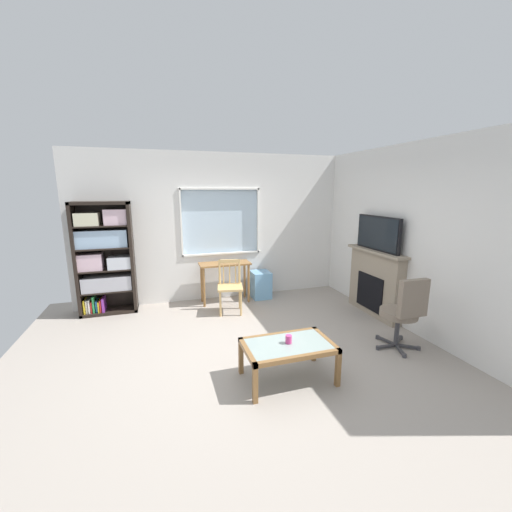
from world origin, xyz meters
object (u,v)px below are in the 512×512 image
object	(u,v)px
desk_under_window	(225,270)
fireplace	(375,282)
bookshelf	(104,256)
sippy_cup	(289,339)
wooden_chair	(230,286)
tv	(378,233)
office_chair	(404,310)
coffee_table	(288,349)
plastic_drawer_unit	(260,284)

from	to	relation	value
desk_under_window	fireplace	bearing A→B (deg)	-30.30
bookshelf	sippy_cup	xyz separation A→B (m)	(2.16, -2.75, -0.51)
wooden_chair	fireplace	bearing A→B (deg)	-19.51
wooden_chair	tv	xyz separation A→B (m)	(2.28, -0.81, 0.92)
tv	office_chair	size ratio (longest dim) A/B	0.99
fireplace	coffee_table	bearing A→B (deg)	-148.14
bookshelf	wooden_chair	world-z (taller)	bookshelf
wooden_chair	tv	bearing A→B (deg)	-19.65
office_chair	coffee_table	world-z (taller)	office_chair
bookshelf	coffee_table	bearing A→B (deg)	-52.04
wooden_chair	plastic_drawer_unit	world-z (taller)	wooden_chair
wooden_chair	sippy_cup	world-z (taller)	wooden_chair
office_chair	coffee_table	distance (m)	1.70
desk_under_window	wooden_chair	bearing A→B (deg)	-92.56
coffee_table	bookshelf	bearing A→B (deg)	127.96
desk_under_window	sippy_cup	xyz separation A→B (m)	(0.14, -2.65, -0.13)
wooden_chair	coffee_table	bearing A→B (deg)	-85.72
bookshelf	fireplace	distance (m)	4.54
fireplace	office_chair	world-z (taller)	fireplace
bookshelf	desk_under_window	size ratio (longest dim) A/B	2.03
desk_under_window	tv	distance (m)	2.73
wooden_chair	fireplace	distance (m)	2.44
office_chair	coffee_table	bearing A→B (deg)	-174.42
plastic_drawer_unit	fireplace	bearing A→B (deg)	-41.42
office_chair	sippy_cup	distance (m)	1.68
desk_under_window	tv	bearing A→B (deg)	-30.50
coffee_table	wooden_chair	bearing A→B (deg)	94.28
plastic_drawer_unit	sippy_cup	world-z (taller)	sippy_cup
tv	sippy_cup	size ratio (longest dim) A/B	11.00
plastic_drawer_unit	office_chair	world-z (taller)	office_chair
tv	coffee_table	xyz separation A→B (m)	(-2.12, -1.33, -1.01)
desk_under_window	wooden_chair	world-z (taller)	wooden_chair
bookshelf	tv	xyz separation A→B (m)	(4.27, -1.43, 0.40)
plastic_drawer_unit	tv	bearing A→B (deg)	-41.76
plastic_drawer_unit	tv	world-z (taller)	tv
coffee_table	office_chair	bearing A→B (deg)	5.58
coffee_table	sippy_cup	size ratio (longest dim) A/B	10.85
bookshelf	desk_under_window	world-z (taller)	bookshelf
desk_under_window	fireplace	size ratio (longest dim) A/B	0.74
office_chair	bookshelf	bearing A→B (deg)	145.88
fireplace	coffee_table	world-z (taller)	fireplace
plastic_drawer_unit	sippy_cup	distance (m)	2.76
plastic_drawer_unit	office_chair	distance (m)	2.79
fireplace	coffee_table	distance (m)	2.52
bookshelf	office_chair	size ratio (longest dim) A/B	1.89
bookshelf	office_chair	xyz separation A→B (m)	(3.83, -2.60, -0.43)
sippy_cup	fireplace	bearing A→B (deg)	31.76
office_chair	tv	bearing A→B (deg)	69.35
sippy_cup	plastic_drawer_unit	bearing A→B (deg)	78.13
plastic_drawer_unit	tv	xyz separation A→B (m)	(1.54, -1.38, 1.12)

